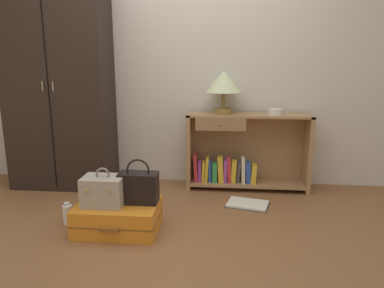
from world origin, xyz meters
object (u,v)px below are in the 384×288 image
(open_book_on_floor, at_px, (248,204))
(wardrobe, at_px, (59,85))
(suitcase_large, at_px, (118,216))
(bowl, at_px, (275,112))
(handbag, at_px, (139,187))
(table_lamp, at_px, (224,83))
(train_case, at_px, (104,191))
(bookshelf, at_px, (242,153))
(bottle, at_px, (68,214))

(open_book_on_floor, bearing_deg, wardrobe, 168.15)
(wardrobe, height_order, suitcase_large, wardrobe)
(wardrobe, distance_m, bowl, 2.11)
(handbag, bearing_deg, open_book_on_floor, 32.39)
(table_lamp, xyz_separation_m, suitcase_large, (-0.77, -1.04, -0.93))
(train_case, bearing_deg, handbag, 16.70)
(handbag, xyz_separation_m, open_book_on_floor, (0.85, 0.54, -0.33))
(bookshelf, relative_size, suitcase_large, 1.94)
(handbag, xyz_separation_m, bottle, (-0.59, 0.04, -0.26))
(bookshelf, height_order, bowl, bowl)
(wardrobe, relative_size, suitcase_large, 3.33)
(wardrobe, bearing_deg, bowl, 1.40)
(table_lamp, distance_m, open_book_on_floor, 1.15)
(bookshelf, distance_m, handbag, 1.29)
(wardrobe, height_order, open_book_on_floor, wardrobe)
(bookshelf, height_order, handbag, bookshelf)
(handbag, bearing_deg, bottle, 176.48)
(bottle, bearing_deg, table_lamp, 38.77)
(bowl, bearing_deg, train_case, -142.20)
(bowl, distance_m, train_case, 1.77)
(bookshelf, bearing_deg, wardrobe, -177.41)
(wardrobe, relative_size, bookshelf, 1.72)
(bookshelf, relative_size, train_case, 3.98)
(wardrobe, xyz_separation_m, suitcase_large, (0.83, -0.96, -0.92))
(bowl, bearing_deg, table_lamp, 177.34)
(wardrobe, relative_size, bottle, 12.01)
(bookshelf, relative_size, table_lamp, 2.91)
(train_case, relative_size, bottle, 1.76)
(suitcase_large, xyz_separation_m, bottle, (-0.43, 0.08, -0.03))
(suitcase_large, height_order, bottle, suitcase_large)
(wardrobe, bearing_deg, suitcase_large, -49.16)
(suitcase_large, bearing_deg, train_case, -159.41)
(suitcase_large, bearing_deg, handbag, 14.32)
(wardrobe, xyz_separation_m, bowl, (2.09, 0.05, -0.24))
(wardrobe, distance_m, open_book_on_floor, 2.13)
(table_lamp, bearing_deg, train_case, -128.63)
(wardrobe, relative_size, train_case, 6.84)
(suitcase_large, distance_m, train_case, 0.24)
(wardrobe, bearing_deg, train_case, -53.37)
(handbag, bearing_deg, wardrobe, 136.89)
(train_case, distance_m, handbag, 0.26)
(bookshelf, bearing_deg, handbag, -128.75)
(train_case, xyz_separation_m, bottle, (-0.34, 0.11, -0.24))
(open_book_on_floor, bearing_deg, bowl, 59.42)
(train_case, distance_m, bottle, 0.43)
(table_lamp, height_order, bowl, table_lamp)
(bottle, bearing_deg, bowl, 29.01)
(table_lamp, bearing_deg, wardrobe, -177.34)
(bowl, distance_m, bottle, 2.06)
(wardrobe, height_order, bowl, wardrobe)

